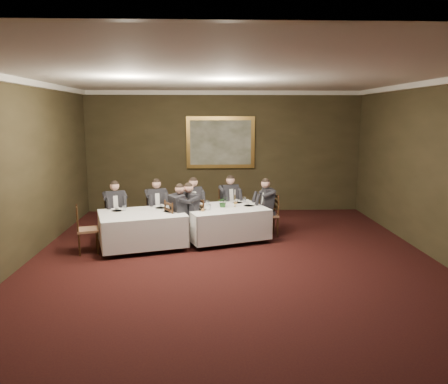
{
  "coord_description": "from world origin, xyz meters",
  "views": [
    {
      "loc": [
        -0.47,
        -7.75,
        2.82
      ],
      "look_at": [
        -0.12,
        1.67,
        1.15
      ],
      "focal_mm": 35.0,
      "sensor_mm": 36.0,
      "label": 1
    }
  ],
  "objects": [
    {
      "name": "place_setting_table_second",
      "position": [
        -2.4,
        1.62,
        0.8
      ],
      "size": [
        0.33,
        0.31,
        0.14
      ],
      "color": "white",
      "rests_on": "table_second"
    },
    {
      "name": "table_second",
      "position": [
        -1.89,
        1.37,
        0.45
      ],
      "size": [
        2.09,
        1.81,
        0.67
      ],
      "rotation": [
        0.0,
        0.0,
        0.29
      ],
      "color": "black",
      "rests_on": "ground"
    },
    {
      "name": "left_wall",
      "position": [
        -4.0,
        0.0,
        1.75
      ],
      "size": [
        0.1,
        10.0,
        3.5
      ],
      "primitive_type": "cube",
      "color": "#2F2917",
      "rests_on": "ground"
    },
    {
      "name": "table_main",
      "position": [
        -0.1,
        1.88,
        0.45
      ],
      "size": [
        2.13,
        1.87,
        0.67
      ],
      "rotation": [
        0.0,
        0.0,
        0.34
      ],
      "color": "black",
      "rests_on": "ground"
    },
    {
      "name": "diner_main_backright",
      "position": [
        0.05,
        2.89,
        0.51
      ],
      "size": [
        0.54,
        0.59,
        1.35
      ],
      "rotation": [
        0.0,
        0.0,
        3.5
      ],
      "color": "black",
      "rests_on": "chair_main_backright"
    },
    {
      "name": "front_wall",
      "position": [
        0.0,
        -5.0,
        1.75
      ],
      "size": [
        8.0,
        0.1,
        3.5
      ],
      "primitive_type": "cube",
      "color": "#2F2917",
      "rests_on": "ground"
    },
    {
      "name": "diner_sec_backleft",
      "position": [
        -2.61,
        2.1,
        0.51
      ],
      "size": [
        0.54,
        0.59,
        1.35
      ],
      "rotation": [
        0.0,
        0.0,
        3.5
      ],
      "color": "black",
      "rests_on": "chair_sec_backleft"
    },
    {
      "name": "chair_main_backright",
      "position": [
        0.05,
        2.9,
        0.28
      ],
      "size": [
        0.56,
        0.55,
        1.0
      ],
      "rotation": [
        0.0,
        0.0,
        3.5
      ],
      "color": "brown",
      "rests_on": "ground"
    },
    {
      "name": "back_wall",
      "position": [
        0.0,
        5.0,
        1.75
      ],
      "size": [
        8.0,
        0.1,
        3.5
      ],
      "primitive_type": "cube",
      "color": "#2F2917",
      "rests_on": "ground"
    },
    {
      "name": "crown_molding",
      "position": [
        0.0,
        0.0,
        3.44
      ],
      "size": [
        8.0,
        10.0,
        0.12
      ],
      "color": "white",
      "rests_on": "back_wall"
    },
    {
      "name": "chair_main_endright",
      "position": [
        0.96,
        2.25,
        0.28
      ],
      "size": [
        0.46,
        0.48,
        1.0
      ],
      "rotation": [
        0.0,
        0.0,
        1.66
      ],
      "color": "brown",
      "rests_on": "ground"
    },
    {
      "name": "chair_sec_backleft",
      "position": [
        -2.61,
        2.11,
        0.28
      ],
      "size": [
        0.56,
        0.55,
        1.0
      ],
      "rotation": [
        0.0,
        0.0,
        3.5
      ],
      "color": "brown",
      "rests_on": "ground"
    },
    {
      "name": "chair_main_endleft",
      "position": [
        -1.16,
        1.51,
        0.28
      ],
      "size": [
        0.58,
        0.59,
        1.0
      ],
      "rotation": [
        0.0,
        0.0,
        -1.06
      ],
      "color": "brown",
      "rests_on": "ground"
    },
    {
      "name": "diner_main_backleft",
      "position": [
        -0.85,
        2.57,
        0.51
      ],
      "size": [
        0.54,
        0.59,
        1.35
      ],
      "rotation": [
        0.0,
        0.0,
        3.51
      ],
      "color": "black",
      "rests_on": "chair_main_backleft"
    },
    {
      "name": "ceiling",
      "position": [
        0.0,
        0.0,
        3.5
      ],
      "size": [
        8.0,
        10.0,
        0.1
      ],
      "primitive_type": "cube",
      "color": "silver",
      "rests_on": "back_wall"
    },
    {
      "name": "place_setting_table_main",
      "position": [
        -0.62,
        2.1,
        0.8
      ],
      "size": [
        0.33,
        0.31,
        0.14
      ],
      "color": "white",
      "rests_on": "table_main"
    },
    {
      "name": "diner_sec_backright",
      "position": [
        -1.69,
        2.38,
        0.51
      ],
      "size": [
        0.52,
        0.58,
        1.35
      ],
      "rotation": [
        0.0,
        0.0,
        3.44
      ],
      "color": "black",
      "rests_on": "chair_sec_backright"
    },
    {
      "name": "centerpiece",
      "position": [
        -0.13,
        1.88,
        0.89
      ],
      "size": [
        0.23,
        0.2,
        0.26
      ],
      "primitive_type": "imported",
      "rotation": [
        0.0,
        0.0,
        0.0
      ],
      "color": "#2D5926",
      "rests_on": "table_main"
    },
    {
      "name": "chair_sec_endright",
      "position": [
        -0.81,
        1.7,
        0.28
      ],
      "size": [
        0.55,
        0.57,
        1.0
      ],
      "rotation": [
        0.0,
        0.0,
        1.95
      ],
      "color": "brown",
      "rests_on": "ground"
    },
    {
      "name": "diner_sec_endright",
      "position": [
        -0.82,
        1.7,
        0.51
      ],
      "size": [
        0.59,
        0.55,
        1.35
      ],
      "rotation": [
        0.0,
        0.0,
        1.95
      ],
      "color": "black",
      "rests_on": "chair_sec_endright"
    },
    {
      "name": "chair_sec_backright",
      "position": [
        -1.69,
        2.39,
        0.28
      ],
      "size": [
        0.54,
        0.53,
        1.0
      ],
      "rotation": [
        0.0,
        0.0,
        3.44
      ],
      "color": "brown",
      "rests_on": "ground"
    },
    {
      "name": "chair_main_backleft",
      "position": [
        -0.85,
        2.58,
        0.28
      ],
      "size": [
        0.56,
        0.55,
        1.0
      ],
      "rotation": [
        0.0,
        0.0,
        3.51
      ],
      "color": "brown",
      "rests_on": "ground"
    },
    {
      "name": "chair_sec_endleft",
      "position": [
        -2.97,
        1.05,
        0.28
      ],
      "size": [
        0.53,
        0.54,
        1.0
      ],
      "rotation": [
        0.0,
        0.0,
        -1.28
      ],
      "color": "brown",
      "rests_on": "ground"
    },
    {
      "name": "painting",
      "position": [
        -0.1,
        4.94,
        2.03
      ],
      "size": [
        1.98,
        0.09,
        1.49
      ],
      "color": "#BA8844",
      "rests_on": "back_wall"
    },
    {
      "name": "ground",
      "position": [
        0.0,
        0.0,
        0.0
      ],
      "size": [
        10.0,
        10.0,
        0.0
      ],
      "primitive_type": "plane",
      "color": "black",
      "rests_on": "ground"
    },
    {
      "name": "diner_main_endleft",
      "position": [
        -1.15,
        1.51,
        0.51
      ],
      "size": [
        0.61,
        0.58,
        1.35
      ],
      "rotation": [
        0.0,
        0.0,
        -1.06
      ],
      "color": "black",
      "rests_on": "chair_main_endleft"
    },
    {
      "name": "diner_main_endright",
      "position": [
        0.95,
        2.25,
        0.51
      ],
      "size": [
        0.51,
        0.45,
        1.35
      ],
      "rotation": [
        0.0,
        0.0,
        1.66
      ],
      "color": "black",
      "rests_on": "chair_main_endright"
    },
    {
      "name": "candlestick",
      "position": [
        0.14,
        1.91,
        0.91
      ],
      "size": [
        0.06,
        0.06,
        0.41
      ],
      "color": "gold",
      "rests_on": "table_main"
    }
  ]
}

